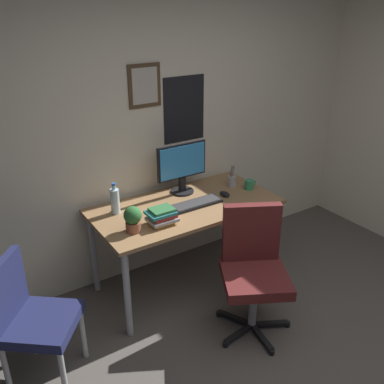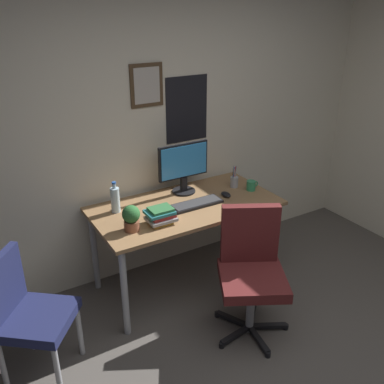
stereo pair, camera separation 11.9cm
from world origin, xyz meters
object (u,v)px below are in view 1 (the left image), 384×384
object	(u,v)px
keyboard	(196,204)
water_bottle	(115,201)
coffee_mug_near	(249,185)
potted_plant	(133,218)
office_chair	(253,264)
pen_cup	(232,181)
book_stack_left	(162,216)
computer_mouse	(225,194)
monitor	(182,166)
side_chair	(30,315)

from	to	relation	value
keyboard	water_bottle	size ratio (longest dim) A/B	1.70
coffee_mug_near	potted_plant	bearing A→B (deg)	-174.02
office_chair	potted_plant	bearing A→B (deg)	142.06
pen_cup	potted_plant	bearing A→B (deg)	-166.82
water_bottle	pen_cup	distance (m)	1.08
coffee_mug_near	book_stack_left	xyz separation A→B (m)	(-0.95, -0.13, 0.02)
computer_mouse	book_stack_left	bearing A→B (deg)	-168.63
monitor	pen_cup	size ratio (longest dim) A/B	2.30
side_chair	potted_plant	distance (m)	0.90
keyboard	monitor	bearing A→B (deg)	81.77
coffee_mug_near	book_stack_left	distance (m)	0.96
potted_plant	coffee_mug_near	bearing A→B (deg)	5.98
office_chair	water_bottle	size ratio (longest dim) A/B	3.76
computer_mouse	potted_plant	distance (m)	0.93
monitor	coffee_mug_near	distance (m)	0.62
keyboard	potted_plant	xyz separation A→B (m)	(-0.61, -0.11, 0.09)
monitor	water_bottle	size ratio (longest dim) A/B	1.82
water_bottle	office_chair	bearing A→B (deg)	-52.26
side_chair	potted_plant	size ratio (longest dim) A/B	4.49
water_bottle	coffee_mug_near	size ratio (longest dim) A/B	2.18
side_chair	coffee_mug_near	world-z (taller)	side_chair
monitor	book_stack_left	bearing A→B (deg)	-136.56
office_chair	coffee_mug_near	xyz separation A→B (m)	(0.49, 0.66, 0.28)
monitor	computer_mouse	distance (m)	0.43
keyboard	computer_mouse	size ratio (longest dim) A/B	3.91
computer_mouse	pen_cup	world-z (taller)	pen_cup
keyboard	book_stack_left	bearing A→B (deg)	-162.51
coffee_mug_near	book_stack_left	world-z (taller)	book_stack_left
monitor	keyboard	distance (m)	0.36
keyboard	coffee_mug_near	size ratio (longest dim) A/B	3.72
water_bottle	potted_plant	xyz separation A→B (m)	(-0.01, -0.34, -0.00)
monitor	office_chair	bearing A→B (deg)	-88.17
book_stack_left	computer_mouse	bearing A→B (deg)	11.37
computer_mouse	book_stack_left	xyz separation A→B (m)	(-0.69, -0.14, 0.04)
monitor	coffee_mug_near	world-z (taller)	monitor
office_chair	potted_plant	world-z (taller)	potted_plant
water_bottle	book_stack_left	xyz separation A→B (m)	(0.22, -0.35, -0.04)
computer_mouse	keyboard	bearing A→B (deg)	-176.87
monitor	computer_mouse	xyz separation A→B (m)	(0.26, -0.27, -0.22)
side_chair	pen_cup	bearing A→B (deg)	12.66
book_stack_left	potted_plant	bearing A→B (deg)	177.27
side_chair	pen_cup	xyz separation A→B (m)	(1.90, 0.43, 0.31)
keyboard	book_stack_left	xyz separation A→B (m)	(-0.39, -0.12, 0.05)
coffee_mug_near	pen_cup	size ratio (longest dim) A/B	0.58
computer_mouse	coffee_mug_near	size ratio (longest dim) A/B	0.95
keyboard	computer_mouse	distance (m)	0.30
water_bottle	potted_plant	bearing A→B (deg)	-92.01
potted_plant	pen_cup	xyz separation A→B (m)	(1.09, 0.26, -0.05)
water_bottle	keyboard	bearing A→B (deg)	-20.48
potted_plant	keyboard	bearing A→B (deg)	10.21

